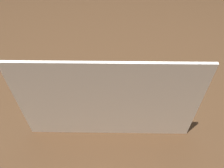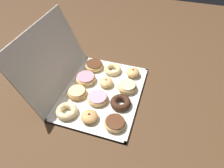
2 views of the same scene
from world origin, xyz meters
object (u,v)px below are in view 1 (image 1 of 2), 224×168
at_px(jelly_filled_donut_3, 69,74).
at_px(cruller_donut_7, 64,92).
at_px(pink_frosted_donut_5, 126,92).
at_px(donut_box, 110,96).
at_px(chocolate_frosted_donut_11, 60,109).
at_px(pink_frosted_donut_10, 94,110).
at_px(chocolate_cake_ring_donut_1, 124,76).
at_px(jelly_filled_donut_4, 158,92).
at_px(chocolate_frosted_donut_0, 154,76).
at_px(glazed_ring_donut_2, 96,75).
at_px(cruller_donut_8, 162,111).
at_px(glazed_ring_donut_9, 126,111).
at_px(jelly_filled_donut_6, 95,91).

distance_m(jelly_filled_donut_3, cruller_donut_7, 0.14).
xyz_separation_m(jelly_filled_donut_3, pink_frosted_donut_5, (-0.26, 0.14, -0.00)).
height_order(donut_box, chocolate_frosted_donut_11, chocolate_frosted_donut_11).
bearing_deg(pink_frosted_donut_10, chocolate_cake_ring_donut_1, -115.01).
bearing_deg(chocolate_cake_ring_donut_1, chocolate_frosted_donut_11, 44.73).
bearing_deg(jelly_filled_donut_4, donut_box, -1.07).
xyz_separation_m(chocolate_frosted_donut_0, glazed_ring_donut_2, (0.26, 0.01, 0.00)).
bearing_deg(pink_frosted_donut_10, pink_frosted_donut_5, -135.59).
height_order(donut_box, pink_frosted_donut_10, pink_frosted_donut_10).
relative_size(chocolate_cake_ring_donut_1, cruller_donut_8, 0.99).
relative_size(jelly_filled_donut_3, pink_frosted_donut_10, 0.69).
bearing_deg(glazed_ring_donut_2, chocolate_cake_ring_donut_1, 178.45).
xyz_separation_m(jelly_filled_donut_4, glazed_ring_donut_9, (0.14, 0.13, -0.00)).
distance_m(jelly_filled_donut_3, chocolate_frosted_donut_11, 0.26).
distance_m(donut_box, cruller_donut_8, 0.23).
height_order(jelly_filled_donut_6, pink_frosted_donut_10, jelly_filled_donut_6).
bearing_deg(chocolate_cake_ring_donut_1, chocolate_frosted_donut_0, -176.25).
distance_m(donut_box, jelly_filled_donut_6, 0.07).
height_order(pink_frosted_donut_5, cruller_donut_7, pink_frosted_donut_5).
xyz_separation_m(donut_box, pink_frosted_donut_5, (-0.07, 0.01, 0.02)).
xyz_separation_m(chocolate_frosted_donut_0, jelly_filled_donut_3, (0.39, 0.00, 0.00)).
bearing_deg(glazed_ring_donut_9, cruller_donut_8, -178.30).
distance_m(pink_frosted_donut_5, cruller_donut_7, 0.26).
relative_size(jelly_filled_donut_6, cruller_donut_7, 0.75).
distance_m(pink_frosted_donut_5, jelly_filled_donut_6, 0.13).
height_order(jelly_filled_donut_4, chocolate_frosted_donut_11, jelly_filled_donut_4).
bearing_deg(donut_box, chocolate_frosted_donut_0, -145.55).
xyz_separation_m(cruller_donut_7, cruller_donut_8, (-0.39, 0.12, 0.00)).
distance_m(donut_box, chocolate_frosted_donut_11, 0.23).
relative_size(pink_frosted_donut_10, chocolate_frosted_donut_11, 1.04).
relative_size(cruller_donut_8, chocolate_frosted_donut_11, 0.98).
bearing_deg(glazed_ring_donut_2, glazed_ring_donut_9, 116.63).
bearing_deg(cruller_donut_7, glazed_ring_donut_2, -133.69).
bearing_deg(pink_frosted_donut_10, chocolate_frosted_donut_0, -134.18).
bearing_deg(glazed_ring_donut_2, chocolate_frosted_donut_0, -178.80).
xyz_separation_m(pink_frosted_donut_5, pink_frosted_donut_10, (0.12, 0.12, 0.00)).
bearing_deg(cruller_donut_7, jelly_filled_donut_6, -179.72).
height_order(glazed_ring_donut_9, pink_frosted_donut_10, pink_frosted_donut_10).
height_order(pink_frosted_donut_10, chocolate_frosted_donut_11, pink_frosted_donut_10).
height_order(chocolate_cake_ring_donut_1, cruller_donut_7, chocolate_cake_ring_donut_1).
distance_m(chocolate_cake_ring_donut_1, pink_frosted_donut_10, 0.28).
xyz_separation_m(donut_box, cruller_donut_8, (-0.20, 0.13, 0.02)).
bearing_deg(cruller_donut_8, pink_frosted_donut_5, -42.42).
bearing_deg(pink_frosted_donut_10, glazed_ring_donut_2, -88.00).
distance_m(donut_box, glazed_ring_donut_9, 0.14).
xyz_separation_m(chocolate_frosted_donut_0, pink_frosted_donut_5, (0.13, 0.14, 0.00)).
bearing_deg(glazed_ring_donut_9, chocolate_cake_ring_donut_1, -89.40).
distance_m(jelly_filled_donut_3, jelly_filled_donut_4, 0.41).
height_order(glazed_ring_donut_2, jelly_filled_donut_6, jelly_filled_donut_6).
xyz_separation_m(pink_frosted_donut_10, chocolate_frosted_donut_11, (0.13, -0.00, -0.00)).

